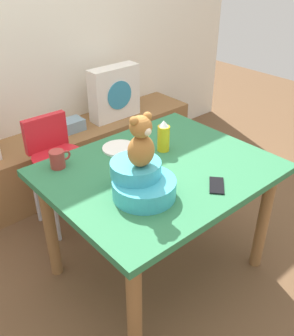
{
  "coord_description": "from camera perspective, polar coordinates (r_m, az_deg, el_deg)",
  "views": [
    {
      "loc": [
        -1.17,
        -1.25,
        1.78
      ],
      "look_at": [
        0.0,
        0.1,
        0.69
      ],
      "focal_mm": 40.14,
      "sensor_mm": 36.0,
      "label": 1
    }
  ],
  "objects": [
    {
      "name": "ground_plane",
      "position": [
        2.46,
        1.58,
        -14.78
      ],
      "size": [
        8.0,
        8.0,
        0.0
      ],
      "primitive_type": "plane",
      "color": "brown"
    },
    {
      "name": "back_wall",
      "position": [
        3.02,
        -18.92,
        20.74
      ],
      "size": [
        4.4,
        0.1,
        2.6
      ],
      "primitive_type": "cube",
      "color": "silver",
      "rests_on": "ground_plane"
    },
    {
      "name": "window_bench",
      "position": [
        3.14,
        -13.59,
        0.88
      ],
      "size": [
        2.6,
        0.44,
        0.46
      ],
      "primitive_type": "cube",
      "color": "olive",
      "rests_on": "ground_plane"
    },
    {
      "name": "pillow_floral_right",
      "position": [
        3.21,
        -4.97,
        11.28
      ],
      "size": [
        0.44,
        0.15,
        0.44
      ],
      "color": "white",
      "rests_on": "window_bench"
    },
    {
      "name": "book_stack",
      "position": [
        3.08,
        -11.48,
        6.37
      ],
      "size": [
        0.2,
        0.14,
        0.09
      ],
      "primitive_type": "cube",
      "color": "#7A99AC",
      "rests_on": "window_bench"
    },
    {
      "name": "dining_table",
      "position": [
        2.06,
        1.83,
        -2.46
      ],
      "size": [
        1.17,
        0.95,
        0.74
      ],
      "color": "#2D7247",
      "rests_on": "ground_plane"
    },
    {
      "name": "highchair",
      "position": [
        2.58,
        -13.46,
        1.3
      ],
      "size": [
        0.34,
        0.45,
        0.79
      ],
      "color": "red",
      "rests_on": "ground_plane"
    },
    {
      "name": "infant_seat_teal",
      "position": [
        1.75,
        -0.86,
        -2.08
      ],
      "size": [
        0.3,
        0.33,
        0.16
      ],
      "color": "#3CACC2",
      "rests_on": "dining_table"
    },
    {
      "name": "teddy_bear",
      "position": [
        1.65,
        -0.91,
        3.92
      ],
      "size": [
        0.13,
        0.12,
        0.25
      ],
      "color": "#A66C32",
      "rests_on": "infant_seat_teal"
    },
    {
      "name": "ketchup_bottle",
      "position": [
        2.13,
        2.52,
        4.8
      ],
      "size": [
        0.07,
        0.07,
        0.18
      ],
      "color": "gold",
      "rests_on": "dining_table"
    },
    {
      "name": "coffee_mug",
      "position": [
        2.03,
        -13.39,
        1.33
      ],
      "size": [
        0.12,
        0.08,
        0.09
      ],
      "color": "#9E332D",
      "rests_on": "dining_table"
    },
    {
      "name": "dinner_plate_near",
      "position": [
        2.18,
        -4.19,
        3.02
      ],
      "size": [
        0.2,
        0.2,
        0.01
      ],
      "primitive_type": "cylinder",
      "color": "white",
      "rests_on": "dining_table"
    },
    {
      "name": "cell_phone",
      "position": [
        1.88,
        10.53,
        -2.62
      ],
      "size": [
        0.15,
        0.15,
        0.01
      ],
      "primitive_type": "cube",
      "rotation": [
        0.0,
        0.0,
        2.29
      ],
      "color": "black",
      "rests_on": "dining_table"
    }
  ]
}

